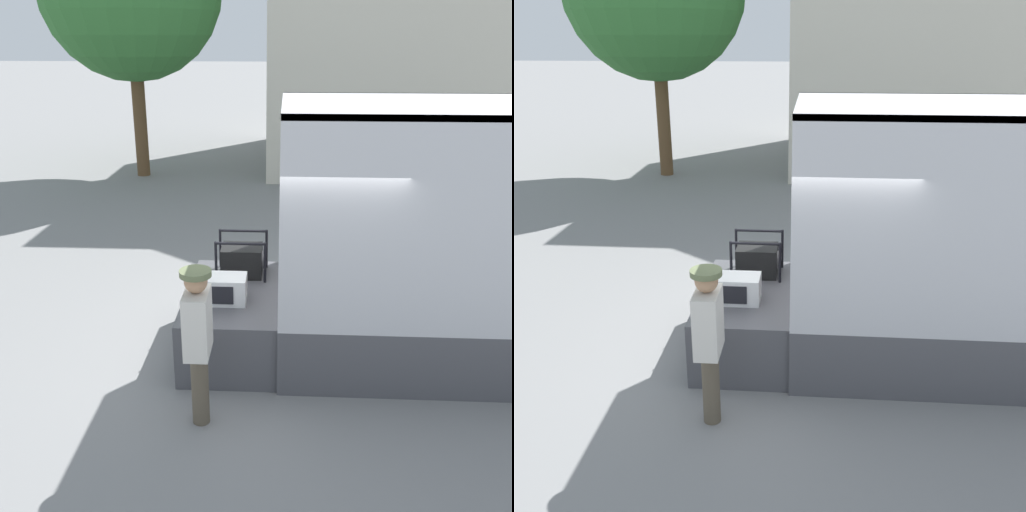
# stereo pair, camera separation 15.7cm
# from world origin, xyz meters

# --- Properties ---
(ground_plane) EXTENTS (160.00, 160.00, 0.00)m
(ground_plane) POSITION_xyz_m (0.00, 0.00, 0.00)
(ground_plane) COLOR gray
(tailgate_deck) EXTENTS (1.15, 2.00, 0.79)m
(tailgate_deck) POSITION_xyz_m (-0.58, 0.00, 0.39)
(tailgate_deck) COLOR #4C4C51
(tailgate_deck) RESTS_ON ground
(microwave) EXTENTS (0.49, 0.37, 0.32)m
(microwave) POSITION_xyz_m (-0.63, -0.31, 0.95)
(microwave) COLOR white
(microwave) RESTS_ON tailgate_deck
(portable_generator) EXTENTS (0.66, 0.54, 0.54)m
(portable_generator) POSITION_xyz_m (-0.48, 0.54, 0.99)
(portable_generator) COLOR black
(portable_generator) RESTS_ON tailgate_deck
(worker_person) EXTENTS (0.31, 0.44, 1.71)m
(worker_person) POSITION_xyz_m (-0.77, -1.55, 1.05)
(worker_person) COLOR brown
(worker_person) RESTS_ON ground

